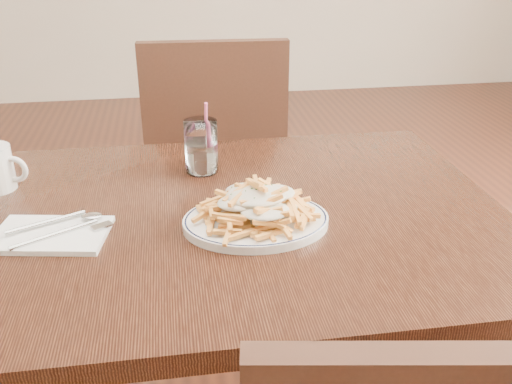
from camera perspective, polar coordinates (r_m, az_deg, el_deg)
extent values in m
cube|color=black|center=(1.13, -5.42, -2.99)|extent=(1.20, 0.80, 0.04)
cylinder|color=black|center=(1.73, 12.87, -7.04)|extent=(0.05, 0.05, 0.71)
cube|color=black|center=(2.04, -4.09, 1.86)|extent=(0.46, 0.46, 0.04)
cube|color=black|center=(1.76, -4.06, 7.11)|extent=(0.44, 0.06, 0.48)
cylinder|color=black|center=(2.32, 0.53, -1.42)|extent=(0.04, 0.04, 0.43)
cylinder|color=black|center=(2.32, -8.80, -1.86)|extent=(0.04, 0.04, 0.43)
cylinder|color=black|center=(2.00, 1.82, -6.30)|extent=(0.04, 0.04, 0.43)
cylinder|color=black|center=(1.99, -9.13, -6.85)|extent=(0.04, 0.04, 0.43)
torus|color=black|center=(1.06, 0.00, -2.74)|extent=(0.27, 0.27, 0.01)
ellipsoid|color=#EFE5CF|center=(1.04, 0.00, -0.21)|extent=(0.19, 0.17, 0.03)
cube|color=white|center=(1.10, -19.84, -4.02)|extent=(0.22, 0.16, 0.01)
cylinder|color=white|center=(1.29, -5.50, 4.56)|extent=(0.07, 0.07, 0.12)
cylinder|color=white|center=(1.30, -5.45, 3.51)|extent=(0.07, 0.07, 0.07)
cylinder|color=#F55D90|center=(1.29, -5.03, 5.72)|extent=(0.01, 0.04, 0.16)
torus|color=white|center=(1.29, -23.01, 2.09)|extent=(0.06, 0.03, 0.06)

